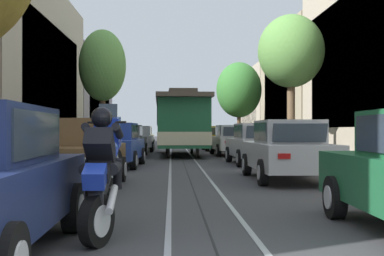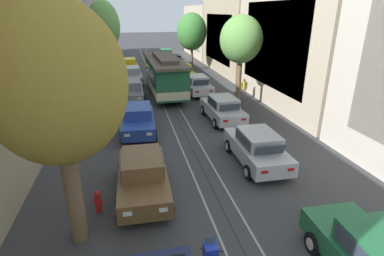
{
  "view_description": "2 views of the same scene",
  "coord_description": "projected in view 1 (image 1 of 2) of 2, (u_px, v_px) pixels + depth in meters",
  "views": [
    {
      "loc": [
        -0.49,
        -3.37,
        1.32
      ],
      "look_at": [
        0.46,
        19.28,
        1.42
      ],
      "focal_mm": 45.77,
      "sensor_mm": 36.0,
      "label": 1
    },
    {
      "loc": [
        -2.94,
        -2.23,
        6.63
      ],
      "look_at": [
        0.0,
        11.57,
        1.13
      ],
      "focal_mm": 28.27,
      "sensor_mm": 36.0,
      "label": 2
    }
  ],
  "objects": [
    {
      "name": "ground_plane",
      "position": [
        181.0,
        156.0,
        24.72
      ],
      "size": [
        160.0,
        160.0,
        0.0
      ],
      "primitive_type": "plane",
      "color": "#38383A"
    },
    {
      "name": "trolley_track_rails",
      "position": [
        180.0,
        153.0,
        28.06
      ],
      "size": [
        1.14,
        61.4,
        0.01
      ],
      "color": "gray",
      "rests_on": "ground"
    },
    {
      "name": "building_facade_left",
      "position": [
        11.0,
        71.0,
        27.94
      ],
      "size": [
        5.66,
        53.1,
        10.38
      ],
      "color": "tan",
      "rests_on": "ground"
    },
    {
      "name": "building_facade_right",
      "position": [
        365.0,
        70.0,
        25.87
      ],
      "size": [
        5.98,
        53.1,
        9.89
      ],
      "color": "beige",
      "rests_on": "ground"
    },
    {
      "name": "parked_car_brown_second_left",
      "position": [
        76.0,
        153.0,
        11.21
      ],
      "size": [
        2.06,
        4.39,
        1.58
      ],
      "color": "brown",
      "rests_on": "ground"
    },
    {
      "name": "parked_car_blue_mid_left",
      "position": [
        114.0,
        145.0,
        17.63
      ],
      "size": [
        2.13,
        4.42,
        1.58
      ],
      "color": "#233D93",
      "rests_on": "ground"
    },
    {
      "name": "parked_car_grey_fourth_left",
      "position": [
        126.0,
        141.0,
        24.44
      ],
      "size": [
        2.08,
        4.39,
        1.58
      ],
      "color": "slate",
      "rests_on": "ground"
    },
    {
      "name": "parked_car_silver_fifth_left",
      "position": [
        138.0,
        139.0,
        30.52
      ],
      "size": [
        2.04,
        4.38,
        1.58
      ],
      "color": "#B7B7BC",
      "rests_on": "ground"
    },
    {
      "name": "parked_car_yellow_sixth_left",
      "position": [
        141.0,
        137.0,
        36.28
      ],
      "size": [
        2.09,
        4.4,
        1.58
      ],
      "color": "gold",
      "rests_on": "ground"
    },
    {
      "name": "parked_car_silver_second_right",
      "position": [
        287.0,
        150.0,
        12.88
      ],
      "size": [
        2.03,
        4.37,
        1.58
      ],
      "color": "#B7B7BC",
      "rests_on": "ground"
    },
    {
      "name": "parked_car_silver_mid_right",
      "position": [
        257.0,
        144.0,
        18.83
      ],
      "size": [
        2.1,
        4.4,
        1.58
      ],
      "color": "#B7B7BC",
      "rests_on": "ground"
    },
    {
      "name": "parked_car_white_fourth_right",
      "position": [
        232.0,
        140.0,
        25.62
      ],
      "size": [
        2.13,
        4.42,
        1.58
      ],
      "color": "silver",
      "rests_on": "ground"
    },
    {
      "name": "parked_car_yellow_fifth_right",
      "position": [
        219.0,
        138.0,
        31.73
      ],
      "size": [
        2.07,
        4.39,
        1.58
      ],
      "color": "gold",
      "rests_on": "ground"
    },
    {
      "name": "parked_car_black_sixth_right",
      "position": [
        212.0,
        137.0,
        38.61
      ],
      "size": [
        2.07,
        4.39,
        1.58
      ],
      "color": "black",
      "rests_on": "ground"
    },
    {
      "name": "parked_car_green_far_right",
      "position": [
        205.0,
        136.0,
        44.74
      ],
      "size": [
        2.02,
        4.37,
        1.58
      ],
      "color": "#1E6038",
      "rests_on": "ground"
    },
    {
      "name": "street_tree_kerb_left_second",
      "position": [
        102.0,
        66.0,
        30.16
      ],
      "size": [
        2.89,
        2.74,
        7.54
      ],
      "color": "brown",
      "rests_on": "ground"
    },
    {
      "name": "street_tree_kerb_right_second",
      "position": [
        291.0,
        52.0,
        21.48
      ],
      "size": [
        2.9,
        2.85,
        6.4
      ],
      "color": "brown",
      "rests_on": "ground"
    },
    {
      "name": "street_tree_kerb_right_mid",
      "position": [
        239.0,
        90.0,
        36.77
      ],
      "size": [
        3.4,
        3.39,
        6.44
      ],
      "color": "brown",
      "rests_on": "ground"
    },
    {
      "name": "cable_car_trolley",
      "position": [
        181.0,
        124.0,
        25.46
      ],
      "size": [
        2.79,
        9.17,
        3.28
      ],
      "color": "#1E5B38",
      "rests_on": "ground"
    },
    {
      "name": "motorcycle_with_rider",
      "position": [
        103.0,
        166.0,
        6.03
      ],
      "size": [
        0.53,
        1.89,
        1.68
      ],
      "color": "black",
      "rests_on": "ground"
    },
    {
      "name": "pedestrian_on_left_pavement",
      "position": [
        75.0,
        138.0,
        27.77
      ],
      "size": [
        0.55,
        0.38,
        1.55
      ],
      "color": "#4C4233",
      "rests_on": "ground"
    },
    {
      "name": "pedestrian_on_right_pavement",
      "position": [
        306.0,
        138.0,
        23.45
      ],
      "size": [
        0.55,
        0.41,
        1.65
      ],
      "color": "slate",
      "rests_on": "ground"
    }
  ]
}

